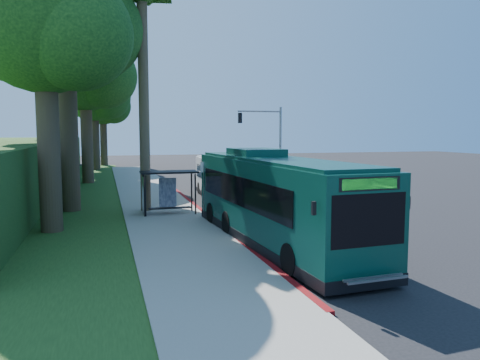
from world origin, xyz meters
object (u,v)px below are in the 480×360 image
object	(u,v)px
teal_bus	(274,198)
bus_shelter	(164,184)
white_bus	(222,178)
pickup	(252,178)

from	to	relation	value
teal_bus	bus_shelter	bearing A→B (deg)	110.47
bus_shelter	teal_bus	xyz separation A→B (m)	(3.62, -8.19, 0.15)
white_bus	bus_shelter	bearing A→B (deg)	-130.51
bus_shelter	white_bus	distance (m)	6.79
bus_shelter	white_bus	world-z (taller)	white_bus
bus_shelter	white_bus	bearing A→B (deg)	46.61
bus_shelter	teal_bus	world-z (taller)	teal_bus
pickup	bus_shelter	bearing A→B (deg)	-123.97
teal_bus	pickup	distance (m)	20.71
bus_shelter	pickup	size ratio (longest dim) A/B	0.59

